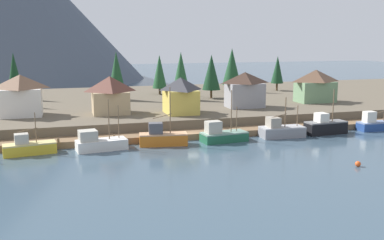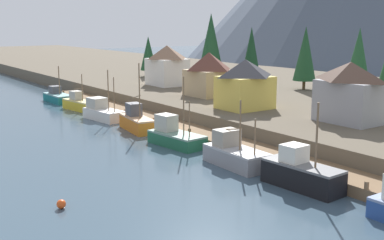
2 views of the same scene
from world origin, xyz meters
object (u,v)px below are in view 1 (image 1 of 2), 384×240
fishing_boat_green (222,135)px  house_grey (245,89)px  conifer_near_left (277,70)px  conifer_far_right (14,73)px  house_green (315,86)px  conifer_near_right (181,72)px  fishing_boat_yellow (29,147)px  house_tan (110,95)px  conifer_far_left (116,72)px  house_white (21,95)px  conifer_mid_left (160,72)px  fishing_boat_blue (376,124)px  fishing_boat_black (325,126)px  house_yellow (181,95)px  fishing_boat_orange (162,137)px  channel_buoy (358,164)px  fishing_boat_grey (281,130)px  conifer_centre (232,67)px  fishing_boat_white (99,143)px  conifer_back_right (211,72)px

fishing_boat_green → house_grey: size_ratio=1.10×
conifer_near_left → conifer_far_right: size_ratio=0.86×
house_green → conifer_near_left: size_ratio=0.92×
fishing_boat_green → conifer_near_right: bearing=81.0°
fishing_boat_yellow → house_green: (56.26, 18.85, 5.02)m
house_tan → house_green: size_ratio=0.83×
fishing_boat_yellow → house_grey: house_grey is taller
house_grey → conifer_far_left: (-22.71, 17.62, 2.55)m
fishing_boat_yellow → conifer_far_right: 41.97m
house_white → conifer_mid_left: (29.57, 23.51, 1.82)m
fishing_boat_blue → conifer_near_left: bearing=87.7°
conifer_near_right → fishing_boat_black: bearing=-60.2°
fishing_boat_blue → conifer_mid_left: bearing=125.4°
house_yellow → house_grey: bearing=13.9°
fishing_boat_orange → conifer_far_right: size_ratio=0.85×
conifer_near_left → conifer_far_right: 63.51m
fishing_boat_yellow → conifer_near_right: (29.77, 30.00, 7.64)m
fishing_boat_blue → conifer_near_right: size_ratio=0.68×
house_grey → house_yellow: bearing=-166.1°
fishing_boat_blue → house_tan: bearing=160.1°
conifer_far_left → channel_buoy: (23.50, -51.81, -8.22)m
fishing_boat_orange → conifer_mid_left: (8.66, 41.42, 6.81)m
fishing_boat_yellow → house_white: size_ratio=1.00×
fishing_boat_yellow → fishing_boat_orange: bearing=-8.6°
house_white → house_green: bearing=0.9°
house_tan → house_white: (-15.06, 1.90, 0.23)m
fishing_boat_yellow → fishing_boat_grey: bearing=-8.6°
house_grey → conifer_centre: 26.66m
fishing_boat_blue → conifer_far_left: 53.30m
fishing_boat_yellow → fishing_boat_white: (9.47, -0.34, 0.09)m
conifer_far_left → fishing_boat_black: bearing=-47.8°
house_white → house_yellow: 27.70m
fishing_boat_blue → conifer_far_right: (-62.30, 40.53, 7.41)m
fishing_boat_orange → conifer_near_right: (10.94, 30.00, 7.44)m
channel_buoy → conifer_centre: bearing=83.8°
fishing_boat_black → channel_buoy: size_ratio=10.65×
fishing_boat_blue → house_tan: house_tan is taller
house_grey → house_white: bearing=177.7°
fishing_boat_yellow → conifer_back_right: 48.78m
conifer_far_left → channel_buoy: bearing=-65.6°
house_yellow → conifer_centre: (21.11, 28.92, 3.04)m
house_white → conifer_near_right: conifer_near_right is taller
house_grey → conifer_near_right: size_ratio=0.69×
fishing_boat_orange → house_tan: bearing=118.3°
house_tan → conifer_far_right: (-18.14, 24.96, 2.53)m
fishing_boat_yellow → house_white: house_white is taller
conifer_near_right → conifer_far_right: 36.62m
house_yellow → fishing_boat_green: bearing=-76.6°
fishing_boat_green → house_grey: house_grey is taller
conifer_mid_left → channel_buoy: conifer_mid_left is taller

